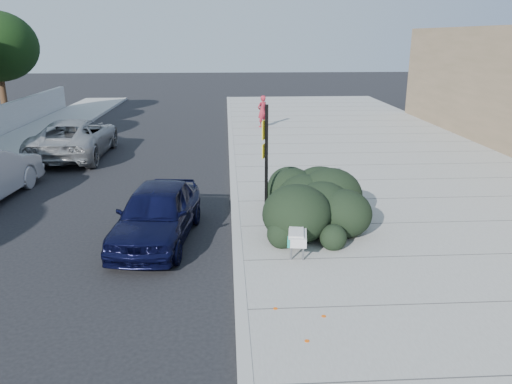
# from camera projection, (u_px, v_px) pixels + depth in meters

# --- Properties ---
(ground) EXTENTS (120.00, 120.00, 0.00)m
(ground) POSITION_uv_depth(u_px,v_px,m) (238.00, 267.00, 10.66)
(ground) COLOR black
(ground) RESTS_ON ground
(sidewalk_near) EXTENTS (11.20, 50.00, 0.15)m
(sidewalk_near) POSITION_uv_depth(u_px,v_px,m) (412.00, 190.00, 15.72)
(sidewalk_near) COLOR gray
(sidewalk_near) RESTS_ON ground
(curb_near) EXTENTS (0.22, 50.00, 0.17)m
(curb_near) POSITION_uv_depth(u_px,v_px,m) (234.00, 193.00, 15.40)
(curb_near) COLOR #9E9E99
(curb_near) RESTS_ON ground
(bench) EXTENTS (0.67, 1.95, 0.58)m
(bench) POSITION_uv_depth(u_px,v_px,m) (297.00, 227.00, 11.21)
(bench) COLOR gray
(bench) RESTS_ON sidewalk_near
(bike_rack) EXTENTS (0.17, 0.65, 0.96)m
(bike_rack) POSITION_uv_depth(u_px,v_px,m) (311.00, 186.00, 13.90)
(bike_rack) COLOR black
(bike_rack) RESTS_ON sidewalk_near
(sign_post) EXTENTS (0.17, 0.32, 2.97)m
(sign_post) POSITION_uv_depth(u_px,v_px,m) (266.00, 156.00, 12.63)
(sign_post) COLOR black
(sign_post) RESTS_ON sidewalk_near
(hedge) EXTENTS (2.69, 4.37, 1.53)m
(hedge) POSITION_uv_depth(u_px,v_px,m) (311.00, 190.00, 12.88)
(hedge) COLOR black
(hedge) RESTS_ON sidewalk_near
(sedan_navy) EXTENTS (2.10, 4.22, 1.38)m
(sedan_navy) POSITION_uv_depth(u_px,v_px,m) (157.00, 213.00, 11.86)
(sedan_navy) COLOR black
(sedan_navy) RESTS_ON ground
(suv_silver) EXTENTS (2.60, 5.61, 1.56)m
(suv_silver) POSITION_uv_depth(u_px,v_px,m) (75.00, 138.00, 20.22)
(suv_silver) COLOR gray
(suv_silver) RESTS_ON ground
(pedestrian) EXTENTS (0.71, 0.67, 1.64)m
(pedestrian) POSITION_uv_depth(u_px,v_px,m) (262.00, 111.00, 26.04)
(pedestrian) COLOR maroon
(pedestrian) RESTS_ON sidewalk_near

